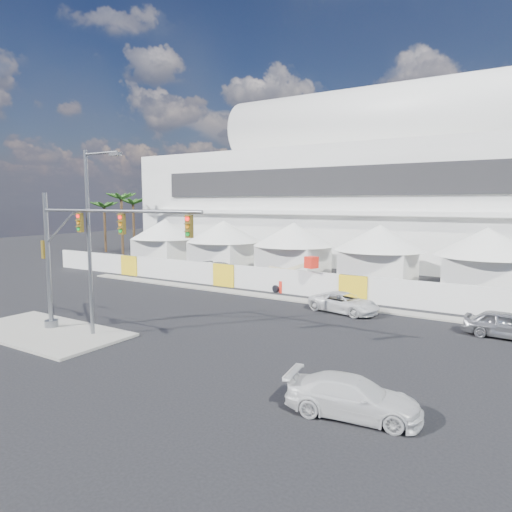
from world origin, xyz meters
The scene contains 13 objects.
ground centered at (0.00, 0.00, 0.00)m, with size 160.00×160.00×0.00m, color black.
median_island centered at (-6.00, -3.00, 0.07)m, with size 10.00×5.00×0.15m, color gray.
stadium centered at (8.71, 41.50, 9.45)m, with size 80.00×24.80×21.98m.
tent_row centered at (0.50, 24.00, 3.15)m, with size 53.40×8.40×5.40m.
hoarding_fence centered at (6.00, 14.50, 1.00)m, with size 70.00×0.25×2.00m, color silver.
palm_cluster centered at (-33.46, 29.50, 6.88)m, with size 10.60×10.60×8.55m.
sedan_silver centered at (16.43, 9.96, 0.74)m, with size 4.37×1.76×1.49m, color #9D9EA2.
pickup_curb centered at (6.70, 10.80, 0.68)m, with size 4.86×2.24×1.35m, color silver.
pickup_near centered at (12.51, -3.37, 0.68)m, with size 4.71×1.91×1.37m, color silver.
lot_car_c centered at (-9.40, 18.75, 0.70)m, with size 4.83×1.96×1.40m, color #9E9FA3.
traffic_mast centered at (-3.94, -2.28, 4.57)m, with size 11.82×0.76×7.83m.
streetlight_median centered at (-2.91, -1.90, 5.92)m, with size 2.78×0.28×10.05m.
boom_lift centered at (-0.80, 15.50, 0.87)m, with size 6.62×2.43×3.25m.
Camera 1 is at (17.72, -18.06, 7.41)m, focal length 32.00 mm.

